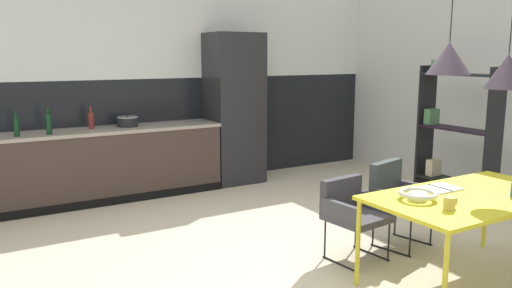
# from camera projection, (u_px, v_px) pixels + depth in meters

# --- Properties ---
(ground_plane) EXTENTS (8.93, 8.93, 0.00)m
(ground_plane) POSITION_uv_depth(u_px,v_px,m) (310.00, 267.00, 4.24)
(ground_plane) COLOR beige
(back_wall_splashback_dark) EXTENTS (6.87, 0.12, 1.47)m
(back_wall_splashback_dark) POSITION_uv_depth(u_px,v_px,m) (170.00, 131.00, 6.91)
(back_wall_splashback_dark) COLOR black
(back_wall_splashback_dark) RESTS_ON ground
(back_wall_panel_upper) EXTENTS (6.87, 0.12, 1.47)m
(back_wall_panel_upper) POSITION_uv_depth(u_px,v_px,m) (166.00, 23.00, 6.65)
(back_wall_panel_upper) COLOR silver
(back_wall_panel_upper) RESTS_ON back_wall_splashback_dark
(kitchen_counter) EXTENTS (3.77, 0.63, 0.89)m
(kitchen_counter) POSITION_uv_depth(u_px,v_px,m) (69.00, 168.00, 5.95)
(kitchen_counter) COLOR #3D2E28
(kitchen_counter) RESTS_ON ground
(refrigerator_column) EXTENTS (0.71, 0.60, 2.09)m
(refrigerator_column) POSITION_uv_depth(u_px,v_px,m) (234.00, 109.00, 6.96)
(refrigerator_column) COLOR #232326
(refrigerator_column) RESTS_ON ground
(dining_table) EXTENTS (1.64, 0.89, 0.72)m
(dining_table) POSITION_uv_depth(u_px,v_px,m) (472.00, 200.00, 3.83)
(dining_table) COLOR gold
(dining_table) RESTS_ON ground
(armchair_by_stool) EXTENTS (0.58, 0.57, 0.79)m
(armchair_by_stool) POSITION_uv_depth(u_px,v_px,m) (396.00, 193.00, 4.68)
(armchair_by_stool) COLOR #3E3B42
(armchair_by_stool) RESTS_ON ground
(armchair_near_window) EXTENTS (0.53, 0.52, 0.71)m
(armchair_near_window) POSITION_uv_depth(u_px,v_px,m) (352.00, 207.00, 4.36)
(armchair_near_window) COLOR #3E3B42
(armchair_near_window) RESTS_ON ground
(fruit_bowl) EXTENTS (0.29, 0.29, 0.06)m
(fruit_bowl) POSITION_uv_depth(u_px,v_px,m) (418.00, 194.00, 3.68)
(fruit_bowl) COLOR silver
(fruit_bowl) RESTS_ON dining_table
(open_book) EXTENTS (0.31, 0.24, 0.02)m
(open_book) POSITION_uv_depth(u_px,v_px,m) (440.00, 188.00, 3.98)
(open_book) COLOR white
(open_book) RESTS_ON dining_table
(mug_white_ceramic) EXTENTS (0.13, 0.08, 0.09)m
(mug_white_ceramic) POSITION_uv_depth(u_px,v_px,m) (450.00, 203.00, 3.44)
(mug_white_ceramic) COLOR gold
(mug_white_ceramic) RESTS_ON dining_table
(cooking_pot) EXTENTS (0.26, 0.26, 0.15)m
(cooking_pot) POSITION_uv_depth(u_px,v_px,m) (128.00, 121.00, 6.27)
(cooking_pot) COLOR black
(cooking_pot) RESTS_ON kitchen_counter
(bottle_wine_green) EXTENTS (0.06, 0.06, 0.30)m
(bottle_wine_green) POSITION_uv_depth(u_px,v_px,m) (49.00, 124.00, 5.61)
(bottle_wine_green) COLOR #0F3319
(bottle_wine_green) RESTS_ON kitchen_counter
(bottle_oil_tall) EXTENTS (0.07, 0.07, 0.28)m
(bottle_oil_tall) POSITION_uv_depth(u_px,v_px,m) (91.00, 120.00, 6.04)
(bottle_oil_tall) COLOR maroon
(bottle_oil_tall) RESTS_ON kitchen_counter
(bottle_vinegar_dark) EXTENTS (0.06, 0.06, 0.29)m
(bottle_vinegar_dark) POSITION_uv_depth(u_px,v_px,m) (16.00, 127.00, 5.47)
(bottle_vinegar_dark) COLOR #0F3319
(bottle_vinegar_dark) RESTS_ON kitchen_counter
(open_shelf_unit) EXTENTS (0.30, 1.00, 1.73)m
(open_shelf_unit) POSITION_uv_depth(u_px,v_px,m) (453.00, 131.00, 6.05)
(open_shelf_unit) COLOR black
(open_shelf_unit) RESTS_ON ground
(pendant_lamp_over_table_near) EXTENTS (0.31, 0.31, 1.25)m
(pendant_lamp_over_table_near) POSITION_uv_depth(u_px,v_px,m) (449.00, 58.00, 3.51)
(pendant_lamp_over_table_near) COLOR black
(pendant_lamp_over_table_far) EXTENTS (0.33, 0.33, 1.37)m
(pendant_lamp_over_table_far) POSITION_uv_depth(u_px,v_px,m) (508.00, 71.00, 3.83)
(pendant_lamp_over_table_far) COLOR black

